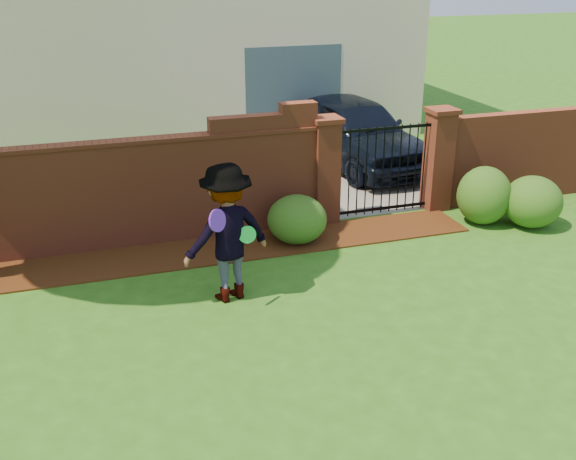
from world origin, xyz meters
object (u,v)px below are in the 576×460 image
object	(u,v)px
car	(361,134)
frisbee_green	(247,235)
man	(228,234)
frisbee_purple	(217,220)

from	to	relation	value
car	frisbee_green	size ratio (longest dim) A/B	18.87
man	frisbee_green	world-z (taller)	man
car	frisbee_purple	bearing A→B (deg)	-136.75
man	frisbee_purple	world-z (taller)	man
car	frisbee_green	world-z (taller)	car
car	frisbee_green	distance (m)	6.54
car	man	world-z (taller)	man
car	man	bearing A→B (deg)	-137.34
man	frisbee_purple	size ratio (longest dim) A/B	6.52
car	man	xyz separation A→B (m)	(-4.16, -5.08, 0.20)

